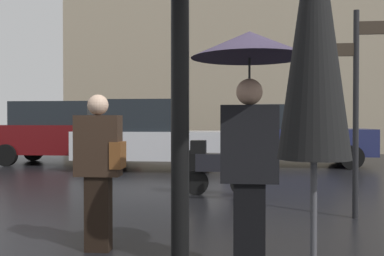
# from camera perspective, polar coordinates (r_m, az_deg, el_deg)

# --- Properties ---
(folded_patio_umbrella_near) EXTENTS (0.40, 0.40, 2.62)m
(folded_patio_umbrella_near) POSITION_cam_1_polar(r_m,az_deg,el_deg) (2.49, 15.74, 11.52)
(folded_patio_umbrella_near) COLOR black
(folded_patio_umbrella_near) RESTS_ON ground
(pedestrian_with_umbrella) EXTENTS (1.03, 1.03, 2.15)m
(pedestrian_with_umbrella) POSITION_cam_1_polar(r_m,az_deg,el_deg) (3.84, 7.52, 5.41)
(pedestrian_with_umbrella) COLOR black
(pedestrian_with_umbrella) RESTS_ON ground
(pedestrian_with_bag) EXTENTS (0.51, 0.24, 1.65)m
(pedestrian_with_bag) POSITION_cam_1_polar(r_m,az_deg,el_deg) (4.70, -12.01, -4.43)
(pedestrian_with_bag) COLOR black
(pedestrian_with_bag) RESTS_ON ground
(parked_scooter) EXTENTS (1.31, 0.32, 1.23)m
(parked_scooter) POSITION_cam_1_polar(r_m,az_deg,el_deg) (8.04, 3.27, -4.91)
(parked_scooter) COLOR black
(parked_scooter) RESTS_ON ground
(parked_car_left) EXTENTS (4.52, 1.94, 1.96)m
(parked_car_left) POSITION_cam_1_polar(r_m,az_deg,el_deg) (14.43, -16.57, -0.55)
(parked_car_left) COLOR #590C0F
(parked_car_left) RESTS_ON ground
(parked_car_right) EXTENTS (4.39, 1.82, 1.85)m
(parked_car_right) POSITION_cam_1_polar(r_m,az_deg,el_deg) (13.59, 13.22, -0.85)
(parked_car_right) COLOR #1E234C
(parked_car_right) RESTS_ON ground
(parked_car_distant) EXTENTS (4.01, 1.87, 1.94)m
(parked_car_distant) POSITION_cam_1_polar(r_m,az_deg,el_deg) (12.19, -5.87, -0.93)
(parked_car_distant) COLOR silver
(parked_car_distant) RESTS_ON ground
(street_signpost) EXTENTS (1.08, 0.08, 2.92)m
(street_signpost) POSITION_cam_1_polar(r_m,az_deg,el_deg) (6.55, 20.72, 4.40)
(street_signpost) COLOR black
(street_signpost) RESTS_ON ground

